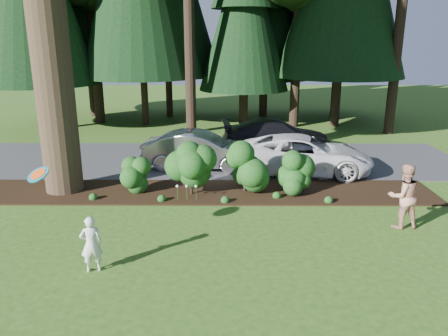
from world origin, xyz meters
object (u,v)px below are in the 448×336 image
adult (404,196)px  frisbee (38,174)px  child (91,244)px  car_white_suv (303,154)px  car_silver_wagon (199,150)px  car_dark_suv (276,135)px

adult → frisbee: frisbee is taller
child → frisbee: 1.92m
child → frisbee: (-1.13, 0.30, 1.53)m
car_white_suv → child: size_ratio=3.98×
child → adult: (7.87, 2.46, 0.25)m
car_white_suv → child: bearing=149.0°
car_silver_wagon → adult: 8.23m
car_dark_suv → frisbee: bearing=144.6°
car_silver_wagon → car_white_suv: size_ratio=0.86×
car_white_suv → car_silver_wagon: bearing=89.2°
car_silver_wagon → child: size_ratio=3.42×
car_dark_suv → adult: bearing=-168.0°
child → car_silver_wagon: bearing=-119.5°
car_white_suv → car_dark_suv: 3.58m
car_dark_suv → child: size_ratio=3.80×
adult → car_dark_suv: bearing=-81.2°
car_white_suv → adult: 5.43m
car_white_suv → adult: (1.88, -5.10, 0.15)m
car_silver_wagon → child: bearing=173.3°
car_white_suv → car_dark_suv: size_ratio=1.05×
car_silver_wagon → car_dark_suv: size_ratio=0.90×
frisbee → car_white_suv: bearing=45.6°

